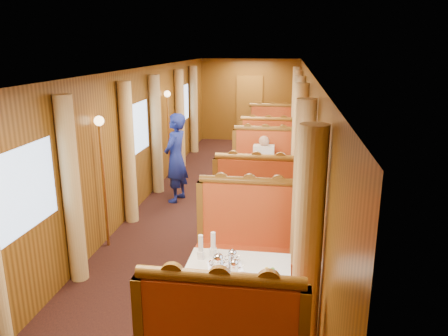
% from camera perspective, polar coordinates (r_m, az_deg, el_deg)
% --- Properties ---
extents(floor, '(3.00, 12.00, 0.01)m').
position_cam_1_polar(floor, '(8.05, -0.65, -5.28)').
color(floor, black).
rests_on(floor, ground).
extents(ceiling, '(3.00, 12.00, 0.01)m').
position_cam_1_polar(ceiling, '(7.52, -0.71, 12.79)').
color(ceiling, silver).
rests_on(ceiling, wall_left).
extents(wall_far, '(3.00, 0.01, 2.50)m').
position_cam_1_polar(wall_far, '(13.57, 3.35, 8.80)').
color(wall_far, brown).
rests_on(wall_far, floor).
extents(wall_left, '(0.01, 12.00, 2.50)m').
position_cam_1_polar(wall_left, '(8.06, -11.30, 3.71)').
color(wall_left, brown).
rests_on(wall_left, floor).
extents(wall_right, '(0.01, 12.00, 2.50)m').
position_cam_1_polar(wall_right, '(7.60, 10.57, 3.03)').
color(wall_right, brown).
rests_on(wall_right, floor).
extents(doorway_far, '(0.80, 0.04, 2.00)m').
position_cam_1_polar(doorway_far, '(13.57, 3.33, 7.74)').
color(doorway_far, brown).
rests_on(doorway_far, floor).
extents(table_near, '(1.05, 0.72, 0.75)m').
position_cam_1_polar(table_near, '(4.68, 1.79, -16.80)').
color(table_near, white).
rests_on(table_near, floor).
extents(banquette_near_aft, '(1.30, 0.55, 1.34)m').
position_cam_1_polar(banquette_near_aft, '(5.53, 3.03, -10.75)').
color(banquette_near_aft, '#AE2513').
rests_on(banquette_near_aft, floor).
extents(table_mid, '(1.05, 0.72, 0.75)m').
position_cam_1_polar(table_mid, '(7.84, 4.76, -3.00)').
color(table_mid, white).
rests_on(table_mid, floor).
extents(banquette_mid_fwd, '(1.30, 0.55, 1.34)m').
position_cam_1_polar(banquette_mid_fwd, '(6.88, 4.21, -5.31)').
color(banquette_mid_fwd, '#AE2513').
rests_on(banquette_mid_fwd, floor).
extents(banquette_mid_aft, '(1.30, 0.55, 1.34)m').
position_cam_1_polar(banquette_mid_aft, '(8.80, 5.21, -0.59)').
color(banquette_mid_aft, '#AE2513').
rests_on(banquette_mid_aft, floor).
extents(table_far, '(1.05, 0.72, 0.75)m').
position_cam_1_polar(table_far, '(11.21, 5.95, 2.72)').
color(table_far, white).
rests_on(table_far, floor).
extents(banquette_far_fwd, '(1.30, 0.55, 1.34)m').
position_cam_1_polar(banquette_far_fwd, '(10.21, 5.70, 1.72)').
color(banquette_far_fwd, '#AE2513').
rests_on(banquette_far_fwd, floor).
extents(banquette_far_aft, '(1.30, 0.55, 1.34)m').
position_cam_1_polar(banquette_far_aft, '(12.19, 6.18, 4.01)').
color(banquette_far_aft, '#AE2513').
rests_on(banquette_far_aft, floor).
extents(tea_tray, '(0.40, 0.34, 0.01)m').
position_cam_1_polar(tea_tray, '(4.47, 0.12, -12.78)').
color(tea_tray, silver).
rests_on(tea_tray, table_near).
extents(teapot_left, '(0.19, 0.16, 0.14)m').
position_cam_1_polar(teapot_left, '(4.39, -0.76, -12.43)').
color(teapot_left, silver).
rests_on(teapot_left, tea_tray).
extents(teapot_right, '(0.16, 0.13, 0.12)m').
position_cam_1_polar(teapot_right, '(4.32, 1.31, -13.03)').
color(teapot_right, silver).
rests_on(teapot_right, tea_tray).
extents(teapot_back, '(0.17, 0.15, 0.12)m').
position_cam_1_polar(teapot_back, '(4.51, 1.10, -11.74)').
color(teapot_back, silver).
rests_on(teapot_back, tea_tray).
extents(fruit_plate, '(0.23, 0.23, 0.05)m').
position_cam_1_polar(fruit_plate, '(4.35, 5.94, -13.55)').
color(fruit_plate, white).
rests_on(fruit_plate, table_near).
extents(cup_inboard, '(0.08, 0.08, 0.26)m').
position_cam_1_polar(cup_inboard, '(4.59, -3.05, -10.57)').
color(cup_inboard, white).
rests_on(cup_inboard, table_near).
extents(cup_outboard, '(0.08, 0.08, 0.26)m').
position_cam_1_polar(cup_outboard, '(4.65, -1.42, -10.20)').
color(cup_outboard, white).
rests_on(cup_outboard, table_near).
extents(rose_vase_mid, '(0.06, 0.06, 0.36)m').
position_cam_1_polar(rose_vase_mid, '(7.71, 4.76, 0.95)').
color(rose_vase_mid, silver).
rests_on(rose_vase_mid, table_mid).
extents(rose_vase_far, '(0.06, 0.06, 0.36)m').
position_cam_1_polar(rose_vase_far, '(11.07, 5.88, 5.47)').
color(rose_vase_far, silver).
rests_on(rose_vase_far, table_far).
extents(window_left_near, '(0.01, 1.20, 0.90)m').
position_cam_1_polar(window_left_near, '(4.96, -24.74, -2.65)').
color(window_left_near, '#90ADD4').
rests_on(window_left_near, wall_left).
extents(curtain_left_near_b, '(0.22, 0.22, 2.35)m').
position_cam_1_polar(curtain_left_near_b, '(5.62, -19.28, -2.93)').
color(curtain_left_near_b, tan).
rests_on(curtain_left_near_b, floor).
extents(window_right_near, '(0.01, 1.20, 0.90)m').
position_cam_1_polar(window_right_near, '(4.18, 12.00, -4.75)').
color(window_right_near, '#90ADD4').
rests_on(window_right_near, wall_right).
extents(curtain_right_near_a, '(0.22, 0.22, 2.35)m').
position_cam_1_polar(curtain_right_near_a, '(3.58, 10.73, -13.19)').
color(curtain_right_near_a, tan).
rests_on(curtain_right_near_a, floor).
extents(curtain_right_near_b, '(0.22, 0.22, 2.35)m').
position_cam_1_polar(curtain_right_near_b, '(5.00, 10.12, -4.55)').
color(curtain_right_near_b, tan).
rests_on(curtain_right_near_b, floor).
extents(window_left_mid, '(0.01, 1.20, 0.90)m').
position_cam_1_polar(window_left_mid, '(8.01, -11.27, 5.11)').
color(window_left_mid, '#90ADD4').
rests_on(window_left_mid, wall_left).
extents(curtain_left_mid_a, '(0.22, 0.22, 2.35)m').
position_cam_1_polar(curtain_left_mid_a, '(7.32, -12.40, 1.84)').
color(curtain_left_mid_a, tan).
rests_on(curtain_left_mid_a, floor).
extents(curtain_left_mid_b, '(0.22, 0.22, 2.35)m').
position_cam_1_polar(curtain_left_mid_b, '(8.76, -8.84, 4.28)').
color(curtain_left_mid_b, tan).
rests_on(curtain_left_mid_b, floor).
extents(window_right_mid, '(0.01, 1.20, 0.90)m').
position_cam_1_polar(window_right_mid, '(7.56, 10.53, 4.52)').
color(window_right_mid, '#90ADD4').
rests_on(window_right_mid, wall_right).
extents(curtain_right_mid_a, '(0.22, 0.22, 2.35)m').
position_cam_1_polar(curtain_right_mid_a, '(6.86, 9.74, 1.04)').
color(curtain_right_mid_a, tan).
rests_on(curtain_right_mid_a, floor).
extents(curtain_right_mid_b, '(0.22, 0.22, 2.35)m').
position_cam_1_polar(curtain_right_mid_b, '(8.38, 9.56, 3.73)').
color(curtain_right_mid_b, tan).
rests_on(curtain_right_mid_b, floor).
extents(window_left_far, '(0.01, 1.20, 0.90)m').
position_cam_1_polar(window_left_far, '(11.33, -5.37, 8.40)').
color(window_left_far, '#90ADD4').
rests_on(window_left_far, wall_left).
extents(curtain_left_far_a, '(0.22, 0.22, 2.35)m').
position_cam_1_polar(curtain_left_far_a, '(10.60, -5.77, 6.37)').
color(curtain_left_far_a, tan).
rests_on(curtain_left_far_a, floor).
extents(curtain_left_far_b, '(0.22, 0.22, 2.35)m').
position_cam_1_polar(curtain_left_far_b, '(12.10, -3.98, 7.58)').
color(curtain_left_far_b, tan).
rests_on(curtain_left_far_b, floor).
extents(window_right_far, '(0.01, 1.20, 0.90)m').
position_cam_1_polar(window_right_far, '(11.02, 9.97, 8.02)').
color(window_right_far, '#90ADD4').
rests_on(window_right_far, wall_right).
extents(curtain_right_far_a, '(0.22, 0.22, 2.35)m').
position_cam_1_polar(curtain_right_far_a, '(10.28, 9.40, 5.95)').
color(curtain_right_far_a, tan).
rests_on(curtain_right_far_a, floor).
extents(curtain_right_far_b, '(0.22, 0.22, 2.35)m').
position_cam_1_polar(curtain_right_far_b, '(11.82, 9.32, 7.22)').
color(curtain_right_far_b, tan).
rests_on(curtain_right_far_b, floor).
extents(sconce_left_fore, '(0.14, 0.14, 1.95)m').
position_cam_1_polar(sconce_left_fore, '(6.41, -15.68, 1.57)').
color(sconce_left_fore, '#BF8C3F').
rests_on(sconce_left_fore, floor).
extents(sconce_right_fore, '(0.14, 0.14, 1.95)m').
position_cam_1_polar(sconce_right_fore, '(5.87, 10.19, 0.63)').
color(sconce_right_fore, '#BF8C3F').
rests_on(sconce_right_fore, floor).
extents(sconce_left_aft, '(0.14, 0.14, 1.95)m').
position_cam_1_polar(sconce_left_aft, '(9.64, -7.32, 6.66)').
color(sconce_left_aft, '#BF8C3F').
rests_on(sconce_left_aft, floor).
extents(sconce_right_aft, '(0.14, 0.14, 1.95)m').
position_cam_1_polar(sconce_right_aft, '(9.29, 9.65, 6.22)').
color(sconce_right_aft, '#BF8C3F').
rests_on(sconce_right_aft, floor).
extents(steward, '(0.52, 0.69, 1.69)m').
position_cam_1_polar(steward, '(8.25, -6.31, 1.31)').
color(steward, navy).
rests_on(steward, floor).
extents(passenger, '(0.40, 0.44, 0.76)m').
position_cam_1_polar(passenger, '(8.50, 5.17, 1.05)').
color(passenger, beige).
rests_on(passenger, banquette_mid_aft).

